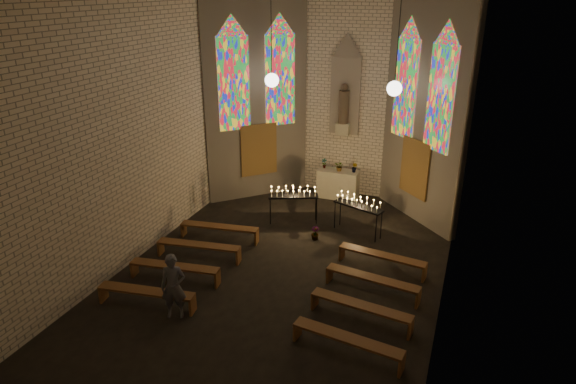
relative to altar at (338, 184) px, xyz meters
The scene contains 18 objects.
floor 5.47m from the altar, 90.00° to the right, with size 12.00×12.00×0.00m, color black.
room 3.83m from the altar, 90.00° to the right, with size 8.22×12.43×7.00m.
altar is the anchor object (origin of this frame).
flower_vase_left 0.87m from the altar, behind, with size 0.18×0.12×0.35m, color #4C723F.
flower_vase_center 0.68m from the altar, 44.51° to the right, with size 0.32×0.28×0.36m, color #4C723F.
flower_vase_right 0.87m from the altar, ahead, with size 0.20×0.16×0.36m, color #4C723F.
aisle_flower_pot 3.36m from the altar, 85.98° to the right, with size 0.23×0.23×0.41m, color #4C723F.
votive_stand_left 2.60m from the altar, 107.62° to the right, with size 1.56×0.91×1.13m.
votive_stand_right 2.86m from the altar, 62.64° to the right, with size 1.58×0.86×1.14m.
pew_left_0 4.94m from the altar, 118.97° to the right, with size 2.34×0.64×0.45m.
pew_right_0 4.94m from the altar, 61.03° to the right, with size 2.34×0.64×0.45m.
pew_left_1 6.02m from the altar, 113.43° to the right, with size 2.34×0.64×0.45m.
pew_right_1 6.02m from the altar, 66.57° to the right, with size 2.34×0.64×0.45m.
pew_left_2 7.13m from the altar, 109.59° to the right, with size 2.34×0.64×0.45m.
pew_right_2 7.13m from the altar, 70.41° to the right, with size 2.34×0.64×0.45m.
pew_left_3 8.27m from the altar, 106.80° to the right, with size 2.34×0.64×0.45m.
pew_right_3 8.27m from the altar, 73.20° to the right, with size 2.34×0.64×0.45m.
visitor 8.16m from the altar, 101.10° to the right, with size 0.57×0.37×1.55m, color #54555F.
Camera 1 is at (4.24, -10.75, 7.03)m, focal length 32.00 mm.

